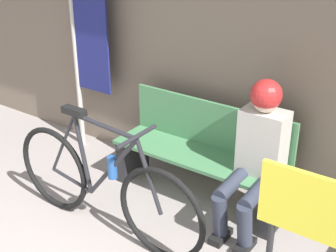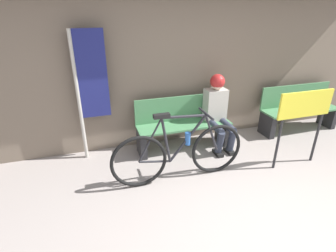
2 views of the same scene
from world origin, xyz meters
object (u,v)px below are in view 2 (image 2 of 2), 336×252
bicycle (180,153)px  person_seated (218,107)px  park_bench_far (298,110)px  signboard (304,111)px  park_bench_near (183,126)px  banner_pole (88,83)px

bicycle → person_seated: person_seated is taller
park_bench_far → signboard: bearing=-132.5°
park_bench_near → person_seated: person_seated is taller
park_bench_far → signboard: signboard is taller
park_bench_near → banner_pole: banner_pole is taller
person_seated → banner_pole: 1.98m
bicycle → person_seated: bearing=38.5°
park_bench_far → signboard: 1.41m
person_seated → signboard: (0.83, -0.87, 0.16)m
park_bench_near → person_seated: size_ratio=1.26×
person_seated → park_bench_near: bearing=168.4°
person_seated → signboard: size_ratio=1.06×
park_bench_far → banner_pole: 3.72m
bicycle → signboard: bearing=-5.4°
park_bench_near → bicycle: bearing=-113.4°
park_bench_far → banner_pole: size_ratio=0.79×
bicycle → park_bench_far: size_ratio=1.22×
banner_pole → signboard: banner_pole is taller
park_bench_near → person_seated: bearing=-11.6°
park_bench_near → banner_pole: (-1.37, 0.13, 0.78)m
signboard → bicycle: bearing=174.6°
park_bench_near → banner_pole: 1.58m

